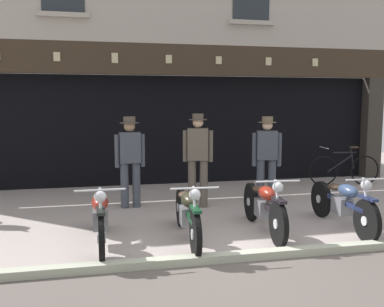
{
  "coord_description": "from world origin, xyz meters",
  "views": [
    {
      "loc": [
        -1.57,
        -4.79,
        1.95
      ],
      "look_at": [
        0.07,
        2.74,
        1.04
      ],
      "focal_mm": 39.76,
      "sensor_mm": 36.0,
      "label": 1
    }
  ],
  "objects_px": {
    "motorcycle_left": "(100,216)",
    "leaning_bicycle": "(344,169)",
    "motorcycle_center": "(264,205)",
    "salesman_left": "(130,157)",
    "salesman_right": "(267,156)",
    "motorcycle_center_right": "(343,202)",
    "shopkeeper_center": "(198,156)",
    "motorcycle_center_left": "(188,212)",
    "advert_board_near": "(265,118)"
  },
  "relations": [
    {
      "from": "motorcycle_left",
      "to": "leaning_bicycle",
      "type": "height_order",
      "value": "leaning_bicycle"
    },
    {
      "from": "motorcycle_left",
      "to": "motorcycle_center",
      "type": "relative_size",
      "value": 0.99
    },
    {
      "from": "salesman_left",
      "to": "salesman_right",
      "type": "distance_m",
      "value": 2.6
    },
    {
      "from": "motorcycle_center_right",
      "to": "motorcycle_left",
      "type": "bearing_deg",
      "value": 3.15
    },
    {
      "from": "motorcycle_center",
      "to": "salesman_left",
      "type": "distance_m",
      "value": 2.78
    },
    {
      "from": "salesman_left",
      "to": "leaning_bicycle",
      "type": "distance_m",
      "value": 5.35
    },
    {
      "from": "motorcycle_center_right",
      "to": "salesman_left",
      "type": "height_order",
      "value": "salesman_left"
    },
    {
      "from": "motorcycle_center_right",
      "to": "leaning_bicycle",
      "type": "relative_size",
      "value": 1.15
    },
    {
      "from": "salesman_right",
      "to": "leaning_bicycle",
      "type": "height_order",
      "value": "salesman_right"
    },
    {
      "from": "motorcycle_left",
      "to": "motorcycle_center_right",
      "type": "distance_m",
      "value": 3.69
    },
    {
      "from": "shopkeeper_center",
      "to": "salesman_left",
      "type": "bearing_deg",
      "value": 2.87
    },
    {
      "from": "motorcycle_center_left",
      "to": "motorcycle_center_right",
      "type": "relative_size",
      "value": 1.02
    },
    {
      "from": "motorcycle_left",
      "to": "shopkeeper_center",
      "type": "distance_m",
      "value": 2.65
    },
    {
      "from": "motorcycle_left",
      "to": "motorcycle_center_left",
      "type": "bearing_deg",
      "value": 177.21
    },
    {
      "from": "shopkeeper_center",
      "to": "salesman_right",
      "type": "xyz_separation_m",
      "value": [
        1.34,
        -0.07,
        -0.04
      ]
    },
    {
      "from": "advert_board_near",
      "to": "salesman_right",
      "type": "bearing_deg",
      "value": -111.16
    },
    {
      "from": "shopkeeper_center",
      "to": "salesman_right",
      "type": "height_order",
      "value": "shopkeeper_center"
    },
    {
      "from": "leaning_bicycle",
      "to": "motorcycle_center_left",
      "type": "bearing_deg",
      "value": 132.91
    },
    {
      "from": "motorcycle_center",
      "to": "motorcycle_center_right",
      "type": "bearing_deg",
      "value": -179.43
    },
    {
      "from": "advert_board_near",
      "to": "motorcycle_center",
      "type": "bearing_deg",
      "value": -111.93
    },
    {
      "from": "motorcycle_left",
      "to": "advert_board_near",
      "type": "height_order",
      "value": "advert_board_near"
    },
    {
      "from": "salesman_left",
      "to": "shopkeeper_center",
      "type": "distance_m",
      "value": 1.26
    },
    {
      "from": "shopkeeper_center",
      "to": "salesman_right",
      "type": "bearing_deg",
      "value": -168.95
    },
    {
      "from": "motorcycle_left",
      "to": "motorcycle_center",
      "type": "bearing_deg",
      "value": -178.42
    },
    {
      "from": "advert_board_near",
      "to": "leaning_bicycle",
      "type": "bearing_deg",
      "value": -34.89
    },
    {
      "from": "motorcycle_center_left",
      "to": "leaning_bicycle",
      "type": "height_order",
      "value": "leaning_bicycle"
    },
    {
      "from": "motorcycle_left",
      "to": "motorcycle_center_right",
      "type": "height_order",
      "value": "motorcycle_left"
    },
    {
      "from": "motorcycle_center",
      "to": "advert_board_near",
      "type": "relative_size",
      "value": 1.76
    },
    {
      "from": "advert_board_near",
      "to": "leaning_bicycle",
      "type": "height_order",
      "value": "advert_board_near"
    },
    {
      "from": "motorcycle_center",
      "to": "salesman_right",
      "type": "xyz_separation_m",
      "value": [
        0.72,
        1.69,
        0.52
      ]
    },
    {
      "from": "leaning_bicycle",
      "to": "salesman_left",
      "type": "bearing_deg",
      "value": 109.57
    },
    {
      "from": "salesman_right",
      "to": "advert_board_near",
      "type": "relative_size",
      "value": 1.53
    },
    {
      "from": "motorcycle_center_right",
      "to": "shopkeeper_center",
      "type": "distance_m",
      "value": 2.69
    },
    {
      "from": "salesman_right",
      "to": "advert_board_near",
      "type": "distance_m",
      "value": 2.86
    },
    {
      "from": "motorcycle_left",
      "to": "advert_board_near",
      "type": "relative_size",
      "value": 1.75
    },
    {
      "from": "motorcycle_center_right",
      "to": "leaning_bicycle",
      "type": "xyz_separation_m",
      "value": [
        2.05,
        3.25,
        -0.04
      ]
    },
    {
      "from": "motorcycle_center_left",
      "to": "advert_board_near",
      "type": "bearing_deg",
      "value": -120.32
    },
    {
      "from": "shopkeeper_center",
      "to": "leaning_bicycle",
      "type": "height_order",
      "value": "shopkeeper_center"
    },
    {
      "from": "shopkeeper_center",
      "to": "motorcycle_left",
      "type": "bearing_deg",
      "value": 59.74
    },
    {
      "from": "motorcycle_center_left",
      "to": "motorcycle_center_right",
      "type": "xyz_separation_m",
      "value": [
        2.48,
        0.07,
        0.0
      ]
    },
    {
      "from": "motorcycle_left",
      "to": "salesman_right",
      "type": "bearing_deg",
      "value": -151.23
    },
    {
      "from": "motorcycle_center_left",
      "to": "salesman_right",
      "type": "bearing_deg",
      "value": -133.3
    },
    {
      "from": "salesman_left",
      "to": "advert_board_near",
      "type": "height_order",
      "value": "advert_board_near"
    },
    {
      "from": "salesman_left",
      "to": "leaning_bicycle",
      "type": "relative_size",
      "value": 0.98
    },
    {
      "from": "motorcycle_center",
      "to": "shopkeeper_center",
      "type": "height_order",
      "value": "shopkeeper_center"
    },
    {
      "from": "salesman_right",
      "to": "advert_board_near",
      "type": "xyz_separation_m",
      "value": [
        1.01,
        2.61,
        0.64
      ]
    },
    {
      "from": "motorcycle_center_left",
      "to": "motorcycle_center_right",
      "type": "distance_m",
      "value": 2.48
    },
    {
      "from": "motorcycle_center_right",
      "to": "salesman_left",
      "type": "relative_size",
      "value": 1.18
    },
    {
      "from": "motorcycle_center_right",
      "to": "salesman_left",
      "type": "bearing_deg",
      "value": -30.74
    },
    {
      "from": "shopkeeper_center",
      "to": "leaning_bicycle",
      "type": "relative_size",
      "value": 1.01
    }
  ]
}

